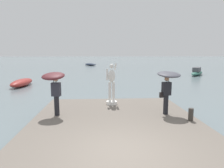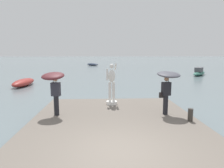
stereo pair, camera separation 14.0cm
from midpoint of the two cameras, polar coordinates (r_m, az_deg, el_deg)
ground_plane at (r=45.48m, az=-2.70°, el=4.52°), size 400.00×400.00×0.00m
pier at (r=7.87m, az=0.95°, el=-13.40°), size 6.99×9.83×0.40m
statue_white_figure at (r=10.96m, az=-0.47°, el=-0.84°), size 0.61×0.87×2.24m
onlooker_left at (r=9.30m, az=-16.32°, el=0.60°), size 1.16×1.18×1.98m
onlooker_right at (r=9.45m, az=15.00°, el=0.76°), size 1.21×1.23×1.99m
mooring_bollard at (r=9.00m, az=20.82°, el=-8.02°), size 0.20×0.20×0.52m
boat_near at (r=21.70m, az=-24.14°, el=0.36°), size 1.46×4.24×0.70m
boat_mid at (r=54.49m, az=-6.17°, el=5.49°), size 3.88×4.16×0.67m
boat_far at (r=32.33m, az=22.60°, el=3.02°), size 3.85×4.51×1.18m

